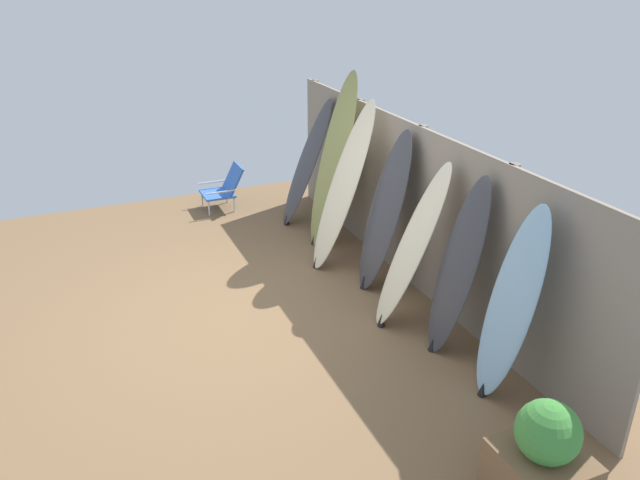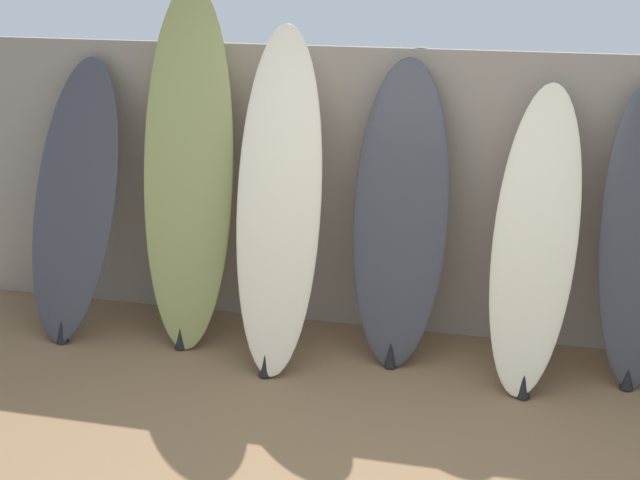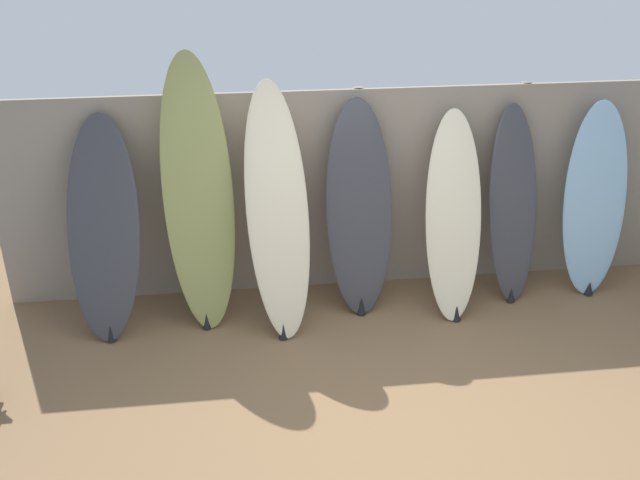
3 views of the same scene
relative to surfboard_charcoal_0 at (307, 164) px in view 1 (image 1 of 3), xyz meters
The scene contains 11 objects.
ground 2.76m from the surfboard_charcoal_0, 36.96° to the right, with size 7.68×7.68×0.00m, color brown.
fence_back 2.14m from the surfboard_charcoal_0, 11.56° to the left, with size 6.08×0.11×1.80m.
surfboard_charcoal_0 is the anchor object (origin of this frame).
surfboard_olive_1 0.79m from the surfboard_charcoal_0, ahead, with size 0.63×0.68×2.17m.
surfboard_cream_2 1.38m from the surfboard_charcoal_0, ahead, with size 0.58×0.85×1.96m.
surfboard_charcoal_3 2.06m from the surfboard_charcoal_0, ahead, with size 0.57×0.54×1.77m.
surfboard_cream_4 2.83m from the surfboard_charcoal_0, ahead, with size 0.54×0.77×1.66m.
surfboard_charcoal_5 3.40m from the surfboard_charcoal_0, ahead, with size 0.47×0.52×1.68m.
surfboard_skyblue_6 4.13m from the surfboard_charcoal_0, ahead, with size 0.58×0.48×1.69m.
beach_chair 1.43m from the surfboard_charcoal_0, 136.89° to the right, with size 0.50×0.58×0.63m.
planter_box 5.29m from the surfboard_charcoal_0, ahead, with size 0.55×0.54×0.86m.
Camera 1 is at (5.41, -1.44, 3.36)m, focal length 35.00 mm.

